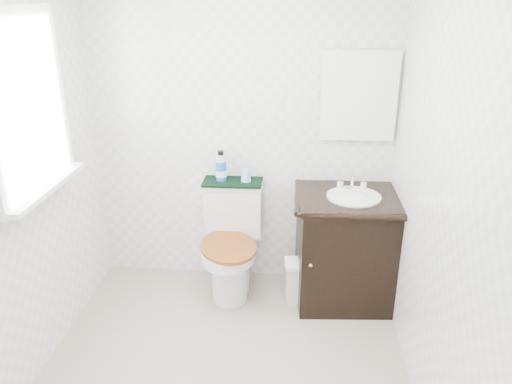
# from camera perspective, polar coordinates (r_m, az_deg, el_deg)

# --- Properties ---
(floor) EXTENTS (2.40, 2.40, 0.00)m
(floor) POSITION_cam_1_polar(r_m,az_deg,el_deg) (3.15, -3.82, -20.39)
(floor) COLOR #AA9C89
(floor) RESTS_ON ground
(wall_back) EXTENTS (2.40, 0.00, 2.40)m
(wall_back) POSITION_cam_1_polar(r_m,az_deg,el_deg) (3.64, -1.59, 7.28)
(wall_back) COLOR silver
(wall_back) RESTS_ON ground
(wall_front) EXTENTS (2.40, 0.00, 2.40)m
(wall_front) POSITION_cam_1_polar(r_m,az_deg,el_deg) (1.49, -11.93, -16.89)
(wall_front) COLOR silver
(wall_front) RESTS_ON ground
(wall_left) EXTENTS (0.00, 2.40, 2.40)m
(wall_left) POSITION_cam_1_polar(r_m,az_deg,el_deg) (2.89, -26.60, 0.95)
(wall_left) COLOR silver
(wall_left) RESTS_ON ground
(wall_right) EXTENTS (0.00, 2.40, 2.40)m
(wall_right) POSITION_cam_1_polar(r_m,az_deg,el_deg) (2.58, 20.41, -0.40)
(wall_right) COLOR silver
(wall_right) RESTS_ON ground
(window) EXTENTS (0.02, 0.70, 0.90)m
(window) POSITION_cam_1_polar(r_m,az_deg,el_deg) (2.99, -24.88, 8.94)
(window) COLOR white
(window) RESTS_ON wall_left
(mirror) EXTENTS (0.50, 0.02, 0.60)m
(mirror) POSITION_cam_1_polar(r_m,az_deg,el_deg) (3.57, 11.69, 10.66)
(mirror) COLOR silver
(mirror) RESTS_ON wall_back
(toilet) EXTENTS (0.50, 0.68, 0.82)m
(toilet) POSITION_cam_1_polar(r_m,az_deg,el_deg) (3.74, -2.79, -6.21)
(toilet) COLOR silver
(toilet) RESTS_ON floor
(vanity) EXTENTS (0.75, 0.65, 0.92)m
(vanity) POSITION_cam_1_polar(r_m,az_deg,el_deg) (3.64, 10.18, -6.05)
(vanity) COLOR black
(vanity) RESTS_ON floor
(trash_bin) EXTENTS (0.24, 0.20, 0.32)m
(trash_bin) POSITION_cam_1_polar(r_m,az_deg,el_deg) (3.70, 5.03, -10.07)
(trash_bin) COLOR white
(trash_bin) RESTS_ON floor
(towel) EXTENTS (0.43, 0.22, 0.02)m
(towel) POSITION_cam_1_polar(r_m,az_deg,el_deg) (3.66, -2.68, 1.15)
(towel) COLOR black
(towel) RESTS_ON toilet
(mouthwash_bottle) EXTENTS (0.08, 0.08, 0.22)m
(mouthwash_bottle) POSITION_cam_1_polar(r_m,az_deg,el_deg) (3.64, -4.02, 2.87)
(mouthwash_bottle) COLOR blue
(mouthwash_bottle) RESTS_ON towel
(cup) EXTENTS (0.07, 0.07, 0.09)m
(cup) POSITION_cam_1_polar(r_m,az_deg,el_deg) (3.63, -1.15, 1.94)
(cup) COLOR #8CBFE5
(cup) RESTS_ON towel
(soap_bar) EXTENTS (0.06, 0.04, 0.02)m
(soap_bar) POSITION_cam_1_polar(r_m,az_deg,el_deg) (3.58, 10.52, 0.40)
(soap_bar) COLOR #197B71
(soap_bar) RESTS_ON vanity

